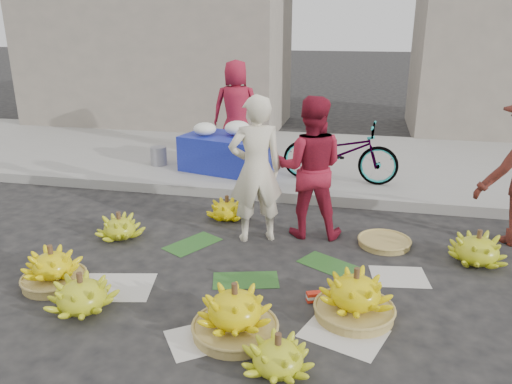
% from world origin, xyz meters
% --- Properties ---
extents(ground, '(80.00, 80.00, 0.00)m').
position_xyz_m(ground, '(0.00, 0.00, 0.00)').
color(ground, black).
rests_on(ground, ground).
extents(curb, '(40.00, 0.25, 0.15)m').
position_xyz_m(curb, '(0.00, 2.20, 0.07)').
color(curb, gray).
rests_on(curb, ground).
extents(sidewalk, '(40.00, 4.00, 0.12)m').
position_xyz_m(sidewalk, '(0.00, 4.30, 0.06)').
color(sidewalk, gray).
rests_on(sidewalk, ground).
extents(building_left, '(6.00, 3.00, 4.00)m').
position_xyz_m(building_left, '(-4.00, 7.20, 2.00)').
color(building_left, gray).
rests_on(building_left, sidewalk).
extents(newspaper_scatter, '(3.20, 1.80, 0.00)m').
position_xyz_m(newspaper_scatter, '(0.00, -0.80, 0.00)').
color(newspaper_scatter, silver).
rests_on(newspaper_scatter, ground).
extents(banana_leaves, '(2.00, 1.00, 0.00)m').
position_xyz_m(banana_leaves, '(-0.10, 0.20, 0.00)').
color(banana_leaves, '#1F501A').
rests_on(banana_leaves, ground).
extents(banana_bunch_0, '(0.65, 0.65, 0.42)m').
position_xyz_m(banana_bunch_0, '(-1.91, -0.68, 0.18)').
color(banana_bunch_0, olive).
rests_on(banana_bunch_0, ground).
extents(banana_bunch_1, '(0.61, 0.61, 0.38)m').
position_xyz_m(banana_bunch_1, '(-1.39, -1.04, 0.17)').
color(banana_bunch_1, '#96AE18').
rests_on(banana_bunch_1, ground).
extents(banana_bunch_2, '(0.70, 0.70, 0.47)m').
position_xyz_m(banana_bunch_2, '(0.02, -1.09, 0.21)').
color(banana_bunch_2, olive).
rests_on(banana_bunch_2, ground).
extents(banana_bunch_3, '(0.56, 0.56, 0.33)m').
position_xyz_m(banana_bunch_3, '(0.45, -1.49, 0.14)').
color(banana_bunch_3, '#96AE18').
rests_on(banana_bunch_3, ground).
extents(banana_bunch_4, '(0.73, 0.73, 0.47)m').
position_xyz_m(banana_bunch_4, '(0.97, -0.61, 0.20)').
color(banana_bunch_4, olive).
rests_on(banana_bunch_4, ground).
extents(banana_bunch_5, '(0.63, 0.63, 0.38)m').
position_xyz_m(banana_bunch_5, '(2.21, 0.69, 0.17)').
color(banana_bunch_5, '#96AE18').
rests_on(banana_bunch_5, ground).
extents(banana_bunch_6, '(0.57, 0.57, 0.33)m').
position_xyz_m(banana_bunch_6, '(-1.80, 0.48, 0.14)').
color(banana_bunch_6, '#96AE18').
rests_on(banana_bunch_6, ground).
extents(banana_bunch_7, '(0.65, 0.65, 0.32)m').
position_xyz_m(banana_bunch_7, '(-0.71, 1.33, 0.14)').
color(banana_bunch_7, yellow).
rests_on(banana_bunch_7, ground).
extents(basket_spare, '(0.64, 0.64, 0.07)m').
position_xyz_m(basket_spare, '(1.27, 0.95, 0.03)').
color(basket_spare, olive).
rests_on(basket_spare, ground).
extents(incense_stack, '(0.23, 0.15, 0.09)m').
position_xyz_m(incense_stack, '(0.65, -0.44, 0.05)').
color(incense_stack, red).
rests_on(incense_stack, ground).
extents(vendor_cream, '(0.73, 0.62, 1.71)m').
position_xyz_m(vendor_cream, '(-0.22, 0.81, 0.85)').
color(vendor_cream, beige).
rests_on(vendor_cream, ground).
extents(vendor_red, '(0.85, 0.69, 1.67)m').
position_xyz_m(vendor_red, '(0.37, 1.08, 0.83)').
color(vendor_red, maroon).
rests_on(vendor_red, ground).
extents(flower_table, '(1.54, 1.17, 0.80)m').
position_xyz_m(flower_table, '(-1.20, 3.13, 0.45)').
color(flower_table, '#18229D').
rests_on(flower_table, sidewalk).
extents(grey_bucket, '(0.27, 0.27, 0.31)m').
position_xyz_m(grey_bucket, '(-2.43, 3.18, 0.28)').
color(grey_bucket, gray).
rests_on(grey_bucket, sidewalk).
extents(flower_vendor, '(0.92, 0.69, 1.70)m').
position_xyz_m(flower_vendor, '(-1.28, 4.08, 0.97)').
color(flower_vendor, maroon).
rests_on(flower_vendor, sidewalk).
extents(bicycle, '(0.75, 1.79, 0.92)m').
position_xyz_m(bicycle, '(0.62, 2.91, 0.58)').
color(bicycle, gray).
rests_on(bicycle, sidewalk).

